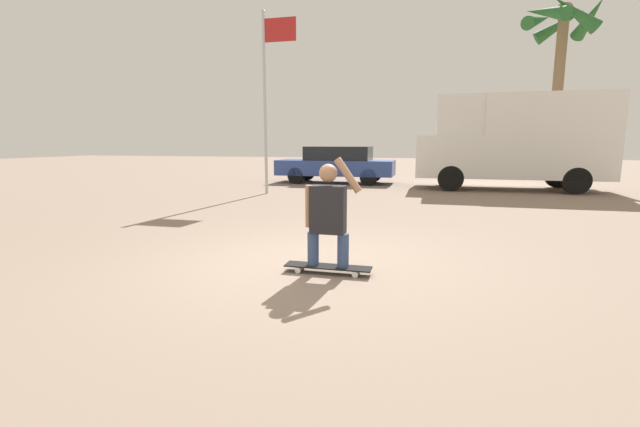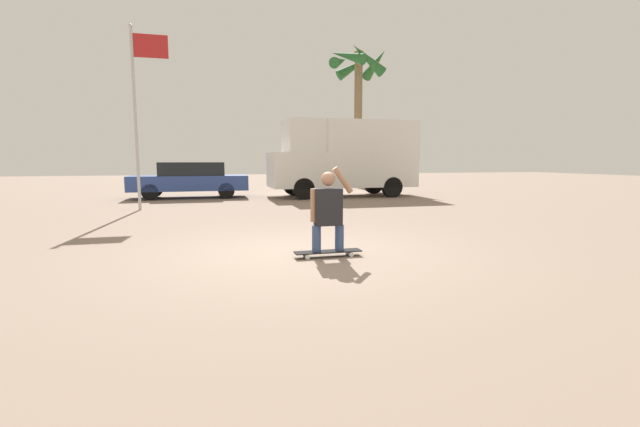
% 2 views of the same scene
% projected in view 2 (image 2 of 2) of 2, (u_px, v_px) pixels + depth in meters
% --- Properties ---
extents(ground_plane, '(80.00, 80.00, 0.00)m').
position_uv_depth(ground_plane, '(302.00, 254.00, 6.97)').
color(ground_plane, gray).
extents(skateboard, '(1.07, 0.24, 0.09)m').
position_uv_depth(skateboard, '(328.00, 252.00, 6.76)').
color(skateboard, black).
rests_on(skateboard, ground_plane).
extents(person_skateboarder, '(0.69, 0.22, 1.33)m').
position_uv_depth(person_skateboarder, '(328.00, 208.00, 6.67)').
color(person_skateboarder, '#384C7A').
rests_on(person_skateboarder, skateboard).
extents(camper_van, '(6.02, 2.29, 3.13)m').
position_uv_depth(camper_van, '(345.00, 156.00, 17.94)').
color(camper_van, black).
rests_on(camper_van, ground_plane).
extents(parked_car_blue, '(4.58, 1.77, 1.44)m').
position_uv_depth(parked_car_blue, '(190.00, 179.00, 17.31)').
color(parked_car_blue, black).
rests_on(parked_car_blue, ground_plane).
extents(palm_tree_near_van, '(3.29, 3.39, 7.63)m').
position_uv_depth(palm_tree_near_van, '(357.00, 77.00, 23.36)').
color(palm_tree_near_van, brown).
rests_on(palm_tree_near_van, ground_plane).
extents(flagpole, '(1.08, 0.12, 5.47)m').
position_uv_depth(flagpole, '(139.00, 102.00, 12.75)').
color(flagpole, '#B7B7BC').
rests_on(flagpole, ground_plane).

